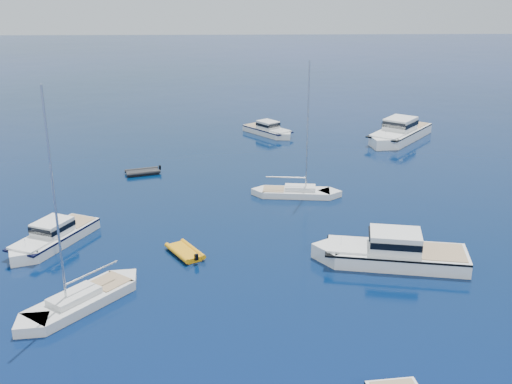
# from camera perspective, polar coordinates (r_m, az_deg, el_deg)

# --- Properties ---
(motor_cruiser_left) EXTENTS (6.32, 9.53, 2.41)m
(motor_cruiser_left) POSITION_cam_1_polar(r_m,az_deg,el_deg) (49.41, -18.42, -4.66)
(motor_cruiser_left) COLOR white
(motor_cruiser_left) RESTS_ON ground
(motor_cruiser_centre) EXTENTS (12.25, 5.78, 3.09)m
(motor_cruiser_centre) POSITION_cam_1_polar(r_m,az_deg,el_deg) (45.05, 12.38, -6.46)
(motor_cruiser_centre) COLOR white
(motor_cruiser_centre) RESTS_ON ground
(motor_cruiser_distant) EXTENTS (11.35, 13.10, 3.51)m
(motor_cruiser_distant) POSITION_cam_1_polar(r_m,az_deg,el_deg) (78.96, 13.11, 4.76)
(motor_cruiser_distant) COLOR white
(motor_cruiser_distant) RESTS_ON ground
(motor_cruiser_horizon) EXTENTS (7.28, 8.27, 2.23)m
(motor_cruiser_horizon) POSITION_cam_1_polar(r_m,az_deg,el_deg) (79.61, 1.20, 5.39)
(motor_cruiser_horizon) COLOR silver
(motor_cruiser_horizon) RESTS_ON ground
(sailboat_fore) EXTENTS (8.07, 9.31, 14.45)m
(sailboat_fore) POSITION_cam_1_polar(r_m,az_deg,el_deg) (40.21, -16.02, -10.13)
(sailboat_fore) COLOR silver
(sailboat_fore) RESTS_ON ground
(sailboat_centre) EXTENTS (9.04, 3.29, 12.99)m
(sailboat_centre) POSITION_cam_1_polar(r_m,az_deg,el_deg) (57.24, 3.77, -0.34)
(sailboat_centre) COLOR silver
(sailboat_centre) RESTS_ON ground
(tender_yellow) EXTENTS (3.60, 4.16, 0.95)m
(tender_yellow) POSITION_cam_1_polar(r_m,az_deg,el_deg) (45.57, -6.63, -5.80)
(tender_yellow) COLOR orange
(tender_yellow) RESTS_ON ground
(tender_grey_near) EXTENTS (3.77, 3.16, 0.95)m
(tender_grey_near) POSITION_cam_1_polar(r_m,az_deg,el_deg) (45.54, 12.11, -6.15)
(tender_grey_near) COLOR black
(tender_grey_near) RESTS_ON ground
(tender_grey_far) EXTENTS (4.10, 3.05, 0.95)m
(tender_grey_far) POSITION_cam_1_polar(r_m,az_deg,el_deg) (64.49, -10.52, 1.66)
(tender_grey_far) COLOR black
(tender_grey_far) RESTS_ON ground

